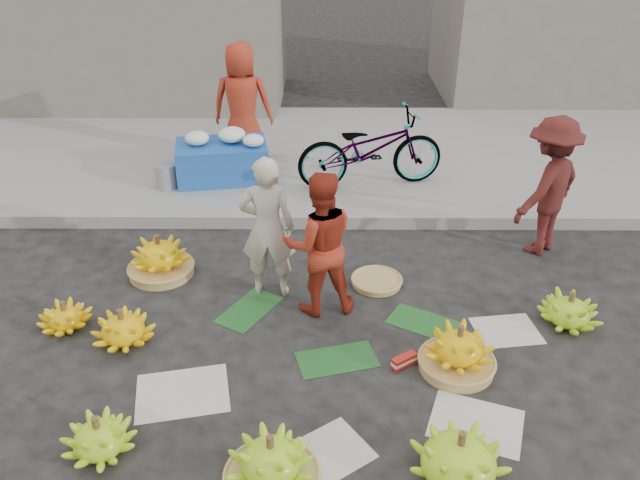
{
  "coord_description": "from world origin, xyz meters",
  "views": [
    {
      "loc": [
        -0.21,
        -4.21,
        3.38
      ],
      "look_at": [
        -0.25,
        0.58,
        0.7
      ],
      "focal_mm": 35.0,
      "sensor_mm": 36.0,
      "label": 1
    }
  ],
  "objects_px": {
    "banana_bunch_0": "(123,328)",
    "vendor_cream": "(267,228)",
    "flower_table": "(223,158)",
    "banana_bunch_4": "(458,351)",
    "bicycle": "(371,149)"
  },
  "relations": [
    {
      "from": "banana_bunch_0",
      "to": "vendor_cream",
      "type": "relative_size",
      "value": 0.4
    },
    {
      "from": "vendor_cream",
      "to": "flower_table",
      "type": "distance_m",
      "value": 2.59
    },
    {
      "from": "vendor_cream",
      "to": "flower_table",
      "type": "relative_size",
      "value": 1.12
    },
    {
      "from": "vendor_cream",
      "to": "banana_bunch_0",
      "type": "bearing_deg",
      "value": 33.75
    },
    {
      "from": "banana_bunch_0",
      "to": "banana_bunch_4",
      "type": "bearing_deg",
      "value": -6.89
    },
    {
      "from": "banana_bunch_4",
      "to": "flower_table",
      "type": "distance_m",
      "value": 4.28
    },
    {
      "from": "vendor_cream",
      "to": "bicycle",
      "type": "relative_size",
      "value": 0.76
    },
    {
      "from": "banana_bunch_4",
      "to": "bicycle",
      "type": "distance_m",
      "value": 3.43
    },
    {
      "from": "banana_bunch_0",
      "to": "bicycle",
      "type": "distance_m",
      "value": 3.82
    },
    {
      "from": "banana_bunch_0",
      "to": "vendor_cream",
      "type": "bearing_deg",
      "value": 32.92
    },
    {
      "from": "vendor_cream",
      "to": "bicycle",
      "type": "height_order",
      "value": "vendor_cream"
    },
    {
      "from": "flower_table",
      "to": "bicycle",
      "type": "bearing_deg",
      "value": -15.59
    },
    {
      "from": "banana_bunch_0",
      "to": "vendor_cream",
      "type": "xyz_separation_m",
      "value": [
        1.19,
        0.77,
        0.56
      ]
    },
    {
      "from": "banana_bunch_0",
      "to": "vendor_cream",
      "type": "height_order",
      "value": "vendor_cream"
    },
    {
      "from": "banana_bunch_0",
      "to": "flower_table",
      "type": "bearing_deg",
      "value": 82.79
    }
  ]
}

